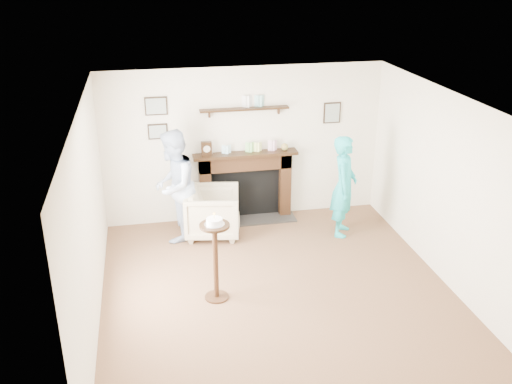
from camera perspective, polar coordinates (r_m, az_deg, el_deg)
ground at (r=7.49m, az=2.34°, el=-10.27°), size 5.00×5.00×0.00m
room_shell at (r=7.37m, az=1.27°, el=3.29°), size 4.54×5.02×2.52m
armchair at (r=9.02m, az=-4.26°, el=-4.21°), size 0.95×0.93×0.75m
man at (r=8.98m, az=-7.91°, el=-4.51°), size 0.89×1.01×1.72m
woman at (r=9.14m, az=8.48°, el=-4.04°), size 0.59×0.69×1.59m
pedestal_table at (r=7.08m, az=-4.11°, el=-5.49°), size 0.37×0.37×1.20m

